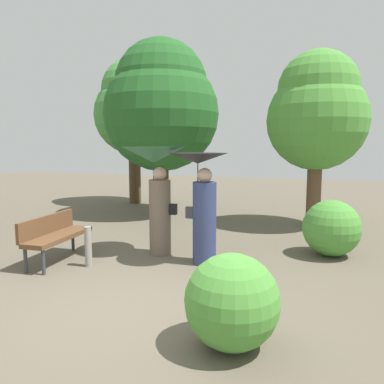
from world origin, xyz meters
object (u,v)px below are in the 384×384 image
Objects in this scene: park_bench at (55,233)px; path_marker_post at (88,247)px; tree_near_right at (317,111)px; person_right at (202,194)px; tree_mid_left at (134,108)px; person_left at (156,178)px; tree_near_left at (161,105)px.

park_bench is 0.75m from path_marker_post.
park_bench is at bearing 174.75° from path_marker_post.
path_marker_post is (-3.70, -4.54, -2.58)m from tree_near_right.
person_right is 0.38× the size of tree_mid_left.
person_left reaches higher than park_bench.
path_marker_post is (0.73, -0.07, -0.16)m from park_bench.
tree_near_left is 4.41m from tree_near_right.
park_bench is at bearing -90.65° from tree_near_left.
person_left is 6.80m from tree_mid_left.
person_right is (0.98, -0.28, -0.22)m from person_left.
tree_near_right is 6.40m from path_marker_post.
tree_near_right is (1.90, 3.75, 1.68)m from person_right.
tree_near_left is (0.06, 4.90, 2.76)m from park_bench.
tree_near_left is at bearing 20.54° from person_left.
person_left is 1.75m from path_marker_post.
tree_near_right reaches higher than path_marker_post.
person_left is 2.94× the size of path_marker_post.
tree_near_left reaches higher than park_bench.
tree_near_right reaches higher than person_left.
person_right reaches higher than park_bench.
tree_mid_left is 7.76m from path_marker_post.
path_marker_post is at bearing -97.61° from park_bench.
person_right is at bearing -59.37° from tree_near_left.
person_left is at bearing 52.19° from path_marker_post.
tree_mid_left is at bearing 135.89° from tree_near_left.
tree_near_left reaches higher than tree_near_right.
tree_mid_left is (-6.16, 2.15, 0.49)m from tree_near_right.
person_left is at bearing -129.65° from tree_near_right.
person_left is 0.40× the size of tree_near_left.
tree_near_right is (4.38, -0.43, -0.35)m from tree_near_left.
path_marker_post is at bearing 141.77° from person_left.
tree_near_right reaches higher than park_bench.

